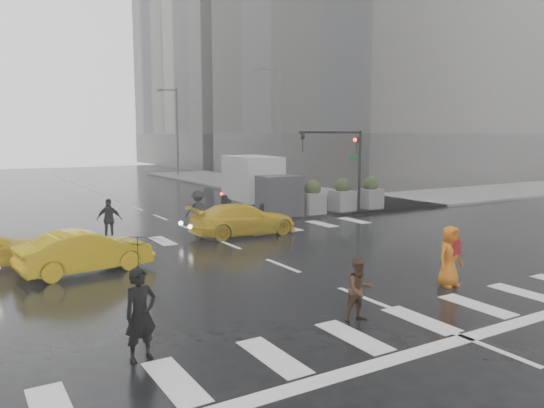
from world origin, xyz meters
TOP-DOWN VIEW (x-y plane):
  - ground at (0.00, 0.00)m, footprint 120.00×120.00m
  - sidewalk_ne at (19.50, 17.50)m, footprint 35.00×35.00m
  - building_ne_far at (29.00, 56.00)m, footprint 26.05×26.05m
  - road_markings at (0.00, 0.00)m, footprint 18.00×48.00m
  - traffic_signal_pole at (9.01, 8.01)m, footprint 4.45×0.42m
  - street_lamp_near at (10.87, 18.00)m, footprint 2.15×0.22m
  - street_lamp_far at (10.87, 38.00)m, footprint 2.15×0.22m
  - planter_west at (7.00, 8.20)m, footprint 1.10×1.10m
  - planter_mid at (9.00, 8.20)m, footprint 1.10×1.10m
  - planter_east at (11.00, 8.20)m, footprint 1.10×1.10m
  - pedestrian_black at (-6.21, -4.81)m, footprint 1.12×1.13m
  - pedestrian_brown at (-1.24, -5.29)m, footprint 0.77×0.63m
  - pedestrian_orange at (2.79, -4.43)m, footprint 0.87×0.58m
  - pedestrian_far_a at (-3.78, 7.23)m, footprint 1.17×1.01m
  - pedestrian_far_b at (0.18, 7.42)m, footprint 1.30×0.96m
  - taxi_mid at (-5.71, 2.47)m, footprint 4.19×1.93m
  - taxi_rear at (1.42, 5.42)m, footprint 4.21×2.10m
  - box_truck at (5.33, 10.92)m, footprint 2.18×5.80m

SIDE VIEW (x-z plane):
  - ground at x=0.00m, z-range 0.00..0.00m
  - road_markings at x=0.00m, z-range 0.00..0.01m
  - sidewalk_ne at x=19.50m, z-range 0.00..0.15m
  - taxi_mid at x=-5.71m, z-range 0.00..1.33m
  - taxi_rear at x=1.42m, z-range 0.00..1.35m
  - pedestrian_brown at x=-1.24m, z-range 0.00..1.46m
  - pedestrian_far_a at x=-3.78m, z-range 0.00..1.71m
  - pedestrian_orange at x=2.79m, z-range 0.01..1.74m
  - pedestrian_far_b at x=0.18m, z-range 0.00..1.80m
  - planter_west at x=7.00m, z-range 0.08..1.88m
  - planter_mid at x=9.00m, z-range 0.08..1.88m
  - planter_east at x=11.00m, z-range 0.08..1.88m
  - pedestrian_black at x=-6.21m, z-range 0.36..2.79m
  - box_truck at x=5.33m, z-range 0.10..3.19m
  - traffic_signal_pole at x=9.01m, z-range 0.97..5.47m
  - street_lamp_near at x=10.87m, z-range 0.45..9.45m
  - street_lamp_far at x=10.87m, z-range 0.45..9.45m
  - building_ne_far at x=29.00m, z-range -1.73..34.27m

